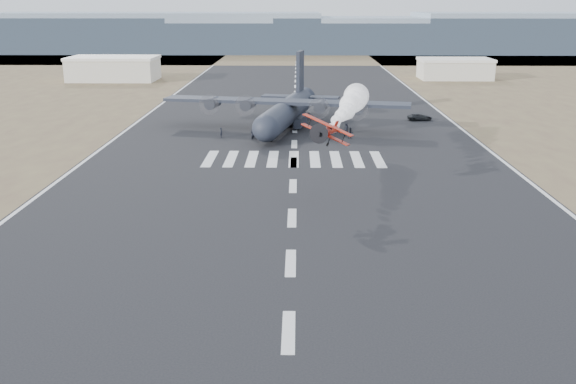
{
  "coord_description": "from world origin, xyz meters",
  "views": [
    {
      "loc": [
        0.58,
        -39.06,
        21.52
      ],
      "look_at": [
        -0.35,
        19.94,
        4.0
      ],
      "focal_mm": 40.0,
      "sensor_mm": 36.0,
      "label": 1
    }
  ],
  "objects_px": {
    "crew_b": "(268,130)",
    "crew_f": "(285,126)",
    "crew_a": "(221,133)",
    "transport_aircraft": "(287,109)",
    "crew_e": "(346,128)",
    "hangar_left": "(114,68)",
    "aerobatic_biplane": "(327,131)",
    "crew_c": "(274,133)",
    "crew_d": "(253,134)",
    "hangar_right": "(455,68)",
    "crew_g": "(253,134)",
    "crew_h": "(351,133)",
    "support_vehicle": "(420,117)"
  },
  "relations": [
    {
      "from": "hangar_left",
      "to": "support_vehicle",
      "type": "bearing_deg",
      "value": -39.93
    },
    {
      "from": "crew_a",
      "to": "crew_c",
      "type": "xyz_separation_m",
      "value": [
        8.73,
        -0.28,
        0.03
      ]
    },
    {
      "from": "crew_c",
      "to": "crew_g",
      "type": "height_order",
      "value": "crew_g"
    },
    {
      "from": "crew_b",
      "to": "crew_d",
      "type": "xyz_separation_m",
      "value": [
        -2.37,
        -3.6,
        0.04
      ]
    },
    {
      "from": "hangar_left",
      "to": "crew_f",
      "type": "height_order",
      "value": "hangar_left"
    },
    {
      "from": "crew_e",
      "to": "crew_h",
      "type": "bearing_deg",
      "value": -65.47
    },
    {
      "from": "support_vehicle",
      "to": "crew_c",
      "type": "xyz_separation_m",
      "value": [
        -27.01,
        -17.09,
        0.25
      ]
    },
    {
      "from": "crew_c",
      "to": "crew_e",
      "type": "distance_m",
      "value": 12.94
    },
    {
      "from": "crew_d",
      "to": "crew_f",
      "type": "distance_m",
      "value": 8.66
    },
    {
      "from": "crew_f",
      "to": "crew_g",
      "type": "distance_m",
      "value": 9.14
    },
    {
      "from": "aerobatic_biplane",
      "to": "crew_b",
      "type": "distance_m",
      "value": 38.1
    },
    {
      "from": "crew_b",
      "to": "crew_f",
      "type": "bearing_deg",
      "value": 169.03
    },
    {
      "from": "crew_a",
      "to": "hangar_left",
      "type": "bearing_deg",
      "value": 18.44
    },
    {
      "from": "hangar_left",
      "to": "transport_aircraft",
      "type": "distance_m",
      "value": 86.95
    },
    {
      "from": "crew_f",
      "to": "crew_g",
      "type": "xyz_separation_m",
      "value": [
        -5.02,
        -7.65,
        0.05
      ]
    },
    {
      "from": "crew_f",
      "to": "crew_a",
      "type": "bearing_deg",
      "value": 126.79
    },
    {
      "from": "hangar_left",
      "to": "crew_a",
      "type": "bearing_deg",
      "value": -63.52
    },
    {
      "from": "hangar_right",
      "to": "transport_aircraft",
      "type": "relative_size",
      "value": 0.47
    },
    {
      "from": "transport_aircraft",
      "to": "crew_e",
      "type": "relative_size",
      "value": 25.33
    },
    {
      "from": "crew_d",
      "to": "crew_g",
      "type": "height_order",
      "value": "crew_g"
    },
    {
      "from": "hangar_right",
      "to": "crew_e",
      "type": "xyz_separation_m",
      "value": [
        -37.16,
        -81.08,
        -2.15
      ]
    },
    {
      "from": "crew_h",
      "to": "transport_aircraft",
      "type": "bearing_deg",
      "value": 113.84
    },
    {
      "from": "crew_a",
      "to": "crew_b",
      "type": "bearing_deg",
      "value": -77.33
    },
    {
      "from": "crew_a",
      "to": "crew_e",
      "type": "height_order",
      "value": "crew_e"
    },
    {
      "from": "hangar_right",
      "to": "support_vehicle",
      "type": "bearing_deg",
      "value": -108.1
    },
    {
      "from": "crew_a",
      "to": "crew_d",
      "type": "bearing_deg",
      "value": -106.06
    },
    {
      "from": "hangar_left",
      "to": "transport_aircraft",
      "type": "bearing_deg",
      "value": -54.35
    },
    {
      "from": "crew_a",
      "to": "crew_f",
      "type": "distance_m",
      "value": 12.06
    },
    {
      "from": "support_vehicle",
      "to": "crew_g",
      "type": "xyz_separation_m",
      "value": [
        -30.44,
        -18.2,
        0.27
      ]
    },
    {
      "from": "transport_aircraft",
      "to": "crew_f",
      "type": "height_order",
      "value": "transport_aircraft"
    },
    {
      "from": "support_vehicle",
      "to": "crew_h",
      "type": "relative_size",
      "value": 2.48
    },
    {
      "from": "crew_b",
      "to": "crew_g",
      "type": "distance_m",
      "value": 4.83
    },
    {
      "from": "crew_e",
      "to": "crew_d",
      "type": "bearing_deg",
      "value": -143.33
    },
    {
      "from": "hangar_right",
      "to": "crew_g",
      "type": "distance_m",
      "value": 101.38
    },
    {
      "from": "crew_d",
      "to": "crew_h",
      "type": "xyz_separation_m",
      "value": [
        16.09,
        0.29,
        0.08
      ]
    },
    {
      "from": "aerobatic_biplane",
      "to": "crew_a",
      "type": "xyz_separation_m",
      "value": [
        -15.9,
        33.66,
        -6.9
      ]
    },
    {
      "from": "crew_d",
      "to": "crew_h",
      "type": "distance_m",
      "value": 16.09
    },
    {
      "from": "hangar_left",
      "to": "crew_c",
      "type": "distance_m",
      "value": 94.02
    },
    {
      "from": "hangar_right",
      "to": "crew_e",
      "type": "height_order",
      "value": "hangar_right"
    },
    {
      "from": "transport_aircraft",
      "to": "crew_d",
      "type": "xyz_separation_m",
      "value": [
        -5.54,
        -10.22,
        -2.4
      ]
    },
    {
      "from": "hangar_left",
      "to": "aerobatic_biplane",
      "type": "relative_size",
      "value": 4.19
    },
    {
      "from": "hangar_right",
      "to": "crew_a",
      "type": "distance_m",
      "value": 103.08
    },
    {
      "from": "aerobatic_biplane",
      "to": "crew_c",
      "type": "height_order",
      "value": "aerobatic_biplane"
    },
    {
      "from": "hangar_right",
      "to": "crew_e",
      "type": "relative_size",
      "value": 11.98
    },
    {
      "from": "crew_b",
      "to": "aerobatic_biplane",
      "type": "bearing_deg",
      "value": 40.71
    },
    {
      "from": "transport_aircraft",
      "to": "crew_f",
      "type": "xyz_separation_m",
      "value": [
        -0.43,
        -3.23,
        -2.38
      ]
    },
    {
      "from": "hangar_left",
      "to": "transport_aircraft",
      "type": "relative_size",
      "value": 0.57
    },
    {
      "from": "crew_b",
      "to": "crew_f",
      "type": "height_order",
      "value": "crew_f"
    },
    {
      "from": "crew_a",
      "to": "crew_h",
      "type": "xyz_separation_m",
      "value": [
        21.3,
        -0.44,
        0.07
      ]
    },
    {
      "from": "hangar_left",
      "to": "crew_c",
      "type": "relative_size",
      "value": 13.92
    }
  ]
}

